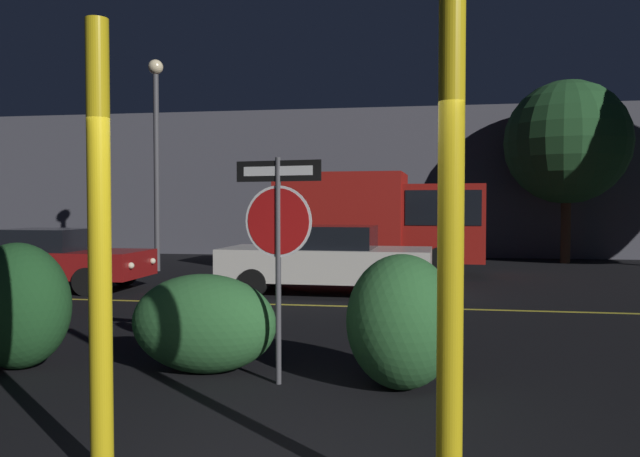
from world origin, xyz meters
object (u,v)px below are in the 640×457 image
object	(u,v)px
yellow_pole_right	(451,226)
hedge_bush_2	(204,323)
stop_sign	(278,223)
delivery_truck	(383,218)
yellow_pole_left	(100,251)
passing_car_1	(51,259)
passing_car_2	(328,259)
street_lamp	(156,136)
tree_0	(567,143)
hedge_bush_1	(18,306)
hedge_bush_3	(402,321)

from	to	relation	value
yellow_pole_right	hedge_bush_2	bearing A→B (deg)	130.49
stop_sign	delivery_truck	world-z (taller)	delivery_truck
yellow_pole_left	passing_car_1	xyz separation A→B (m)	(-6.16, 9.06, -0.89)
stop_sign	passing_car_2	size ratio (longest dim) A/B	0.52
yellow_pole_right	street_lamp	bearing A→B (deg)	119.89
passing_car_2	yellow_pole_left	bearing A→B (deg)	-179.20
stop_sign	street_lamp	size ratio (longest dim) A/B	0.39
stop_sign	tree_0	bearing A→B (deg)	77.93
hedge_bush_1	tree_0	distance (m)	18.18
street_lamp	yellow_pole_left	bearing A→B (deg)	-67.73
stop_sign	hedge_bush_3	distance (m)	1.65
street_lamp	stop_sign	bearing A→B (deg)	-60.45
hedge_bush_2	hedge_bush_3	world-z (taller)	hedge_bush_3
hedge_bush_1	hedge_bush_2	world-z (taller)	hedge_bush_1
yellow_pole_left	delivery_truck	xyz separation A→B (m)	(1.15, 13.62, -0.02)
stop_sign	hedge_bush_1	world-z (taller)	stop_sign
passing_car_2	stop_sign	bearing A→B (deg)	-173.86
hedge_bush_2	passing_car_2	distance (m)	6.65
street_lamp	passing_car_1	bearing A→B (deg)	-100.11
yellow_pole_left	hedge_bush_3	bearing A→B (deg)	51.12
passing_car_1	yellow_pole_right	bearing A→B (deg)	41.77
street_lamp	tree_0	size ratio (longest dim) A/B	1.01
hedge_bush_2	delivery_truck	world-z (taller)	delivery_truck
passing_car_2	passing_car_1	bearing A→B (deg)	94.91
delivery_truck	passing_car_1	bearing A→B (deg)	-54.79
passing_car_1	street_lamp	distance (m)	5.33
hedge_bush_2	hedge_bush_3	bearing A→B (deg)	-6.74
yellow_pole_right	street_lamp	xyz separation A→B (m)	(-7.77, 13.52, 2.16)
passing_car_1	delivery_truck	size ratio (longest dim) A/B	0.76
hedge_bush_3	delivery_truck	size ratio (longest dim) A/B	0.24
hedge_bush_1	delivery_truck	distance (m)	11.64
hedge_bush_2	tree_0	xyz separation A→B (m)	(7.22, 15.03, 3.45)
hedge_bush_3	passing_car_2	xyz separation A→B (m)	(-1.80, 6.90, 0.04)
stop_sign	passing_car_1	distance (m)	9.58
hedge_bush_3	passing_car_2	size ratio (longest dim) A/B	0.30
yellow_pole_right	hedge_bush_2	world-z (taller)	yellow_pole_right
street_lamp	hedge_bush_2	bearing A→B (deg)	-63.72
delivery_truck	street_lamp	bearing A→B (deg)	-83.30
hedge_bush_1	passing_car_1	xyz separation A→B (m)	(-3.71, 6.48, -0.04)
tree_0	hedge_bush_1	bearing A→B (deg)	-121.78
yellow_pole_left	tree_0	bearing A→B (deg)	68.58
street_lamp	passing_car_2	bearing A→B (deg)	-34.39
yellow_pole_left	street_lamp	bearing A→B (deg)	112.27
hedge_bush_1	delivery_truck	world-z (taller)	delivery_truck
yellow_pole_left	hedge_bush_2	xyz separation A→B (m)	(-0.24, 2.75, -1.02)
hedge_bush_3	street_lamp	bearing A→B (deg)	124.63
yellow_pole_left	passing_car_1	bearing A→B (deg)	124.20
passing_car_2	tree_0	bearing A→B (deg)	-36.86
yellow_pole_left	delivery_truck	size ratio (longest dim) A/B	0.55
passing_car_1	passing_car_2	xyz separation A→B (m)	(6.36, 0.32, 0.05)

